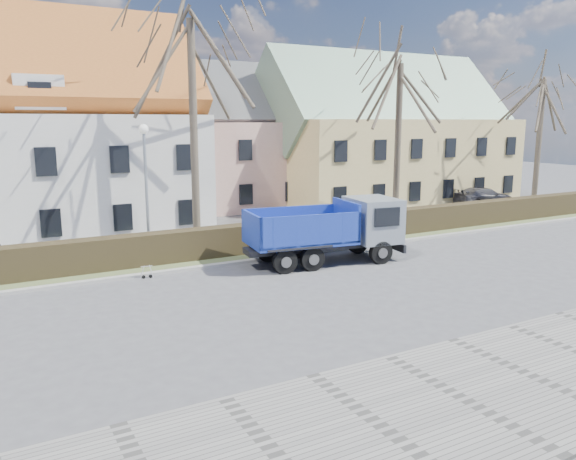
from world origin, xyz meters
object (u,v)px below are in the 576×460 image
streetlight (147,193)px  cart_frame (142,272)px  parked_car_b (483,197)px  dump_truck (320,231)px

streetlight → cart_frame: bearing=-110.7°
streetlight → parked_car_b: size_ratio=1.29×
streetlight → parked_car_b: (24.89, 4.23, -2.26)m
dump_truck → parked_car_b: bearing=31.4°
dump_truck → parked_car_b: dump_truck is taller
cart_frame → streetlight: bearing=69.3°
parked_car_b → streetlight: bearing=105.7°
dump_truck → cart_frame: (-7.18, 1.19, -1.09)m
dump_truck → streetlight: (-6.14, 3.94, 1.55)m
streetlight → cart_frame: (-1.04, -2.75, -2.64)m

